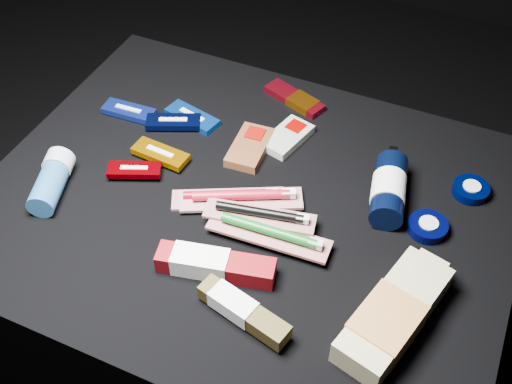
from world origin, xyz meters
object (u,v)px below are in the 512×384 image
at_px(lotion_bottle, 389,189).
at_px(bodywash_bottle, 392,316).
at_px(deodorant_stick, 52,181).
at_px(toothpaste_carton_red, 210,264).

relative_size(lotion_bottle, bodywash_bottle, 0.77).
xyz_separation_m(bodywash_bottle, deodorant_stick, (-0.66, 0.02, 0.00)).
xyz_separation_m(lotion_bottle, toothpaste_carton_red, (-0.23, -0.28, -0.01)).
height_order(deodorant_stick, toothpaste_carton_red, deodorant_stick).
distance_m(lotion_bottle, deodorant_stick, 0.63).
relative_size(lotion_bottle, toothpaste_carton_red, 0.97).
height_order(lotion_bottle, bodywash_bottle, lotion_bottle).
bearing_deg(bodywash_bottle, deodorant_stick, -167.69).
bearing_deg(bodywash_bottle, lotion_bottle, 121.78).
height_order(bodywash_bottle, toothpaste_carton_red, bodywash_bottle).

